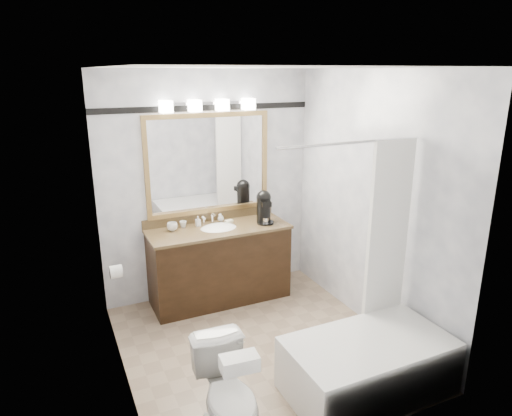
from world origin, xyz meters
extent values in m
cube|color=gray|center=(0.00, 0.00, -0.01)|extent=(2.40, 2.60, 0.01)
cube|color=white|center=(0.00, 0.00, 2.50)|extent=(2.40, 2.60, 0.01)
cube|color=white|center=(0.00, 1.30, 1.25)|extent=(2.40, 0.01, 2.50)
cube|color=white|center=(0.00, -1.30, 1.25)|extent=(2.40, 0.01, 2.50)
cube|color=white|center=(-1.20, 0.00, 1.25)|extent=(0.01, 2.60, 2.50)
cube|color=white|center=(1.20, 0.00, 1.25)|extent=(0.01, 2.60, 2.50)
cube|color=black|center=(0.00, 1.01, 0.41)|extent=(1.50, 0.55, 0.82)
cube|color=olive|center=(0.00, 1.01, 0.83)|extent=(1.53, 0.58, 0.03)
cube|color=olive|center=(0.00, 1.29, 0.90)|extent=(1.53, 0.03, 0.10)
ellipsoid|color=white|center=(0.00, 1.01, 0.82)|extent=(0.44, 0.34, 0.14)
cube|color=#AE894E|center=(0.00, 1.28, 2.02)|extent=(1.40, 0.04, 0.05)
cube|color=#AE894E|center=(0.00, 1.28, 0.97)|extent=(1.40, 0.04, 0.05)
cube|color=#AE894E|center=(-0.68, 1.28, 1.50)|extent=(0.05, 0.04, 1.00)
cube|color=#AE894E|center=(0.68, 1.28, 1.50)|extent=(0.05, 0.04, 1.00)
cube|color=white|center=(0.00, 1.29, 1.50)|extent=(1.30, 0.01, 1.00)
cube|color=silver|center=(0.00, 1.27, 2.15)|extent=(0.90, 0.05, 0.03)
cube|color=white|center=(-0.45, 1.22, 2.13)|extent=(0.12, 0.12, 0.12)
cube|color=white|center=(-0.15, 1.22, 2.13)|extent=(0.12, 0.12, 0.12)
cube|color=white|center=(0.15, 1.22, 2.13)|extent=(0.12, 0.12, 0.12)
cube|color=white|center=(0.45, 1.22, 2.13)|extent=(0.12, 0.12, 0.12)
cube|color=black|center=(0.00, 1.29, 2.10)|extent=(2.40, 0.01, 0.06)
cube|color=white|center=(0.53, -0.92, 0.23)|extent=(1.30, 0.72, 0.45)
cylinder|color=silver|center=(0.53, -0.54, 1.95)|extent=(1.30, 0.02, 0.02)
cube|color=white|center=(0.95, -0.55, 1.18)|extent=(0.40, 0.04, 1.55)
cylinder|color=white|center=(-1.14, 0.66, 0.70)|extent=(0.11, 0.12, 0.12)
imported|color=white|center=(-0.66, -0.92, 0.34)|extent=(0.42, 0.69, 0.68)
cube|color=white|center=(-0.66, -1.12, 0.73)|extent=(0.25, 0.15, 0.10)
cylinder|color=black|center=(0.52, 0.93, 0.86)|extent=(0.19, 0.19, 0.02)
cylinder|color=black|center=(0.53, 0.99, 1.00)|extent=(0.16, 0.16, 0.27)
sphere|color=black|center=(0.53, 0.99, 1.13)|extent=(0.16, 0.16, 0.16)
cube|color=black|center=(0.52, 0.91, 1.08)|extent=(0.12, 0.12, 0.05)
cylinder|color=silver|center=(0.52, 0.91, 0.89)|extent=(0.06, 0.06, 0.06)
imported|color=white|center=(-0.47, 1.14, 0.89)|extent=(0.14, 0.14, 0.09)
imported|color=white|center=(-0.34, 1.19, 0.88)|extent=(0.09, 0.09, 0.07)
imported|color=white|center=(-0.18, 1.17, 0.90)|extent=(0.05, 0.05, 0.11)
imported|color=white|center=(0.10, 1.22, 0.89)|extent=(0.08, 0.08, 0.09)
cube|color=#ECE4C2|center=(0.17, 1.13, 0.86)|extent=(0.09, 0.07, 0.03)
camera|label=1|loc=(-1.59, -3.37, 2.48)|focal=32.00mm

